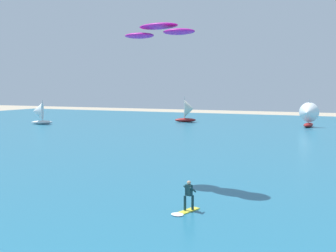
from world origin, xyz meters
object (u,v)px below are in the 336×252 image
at_px(sailboat_mid_left, 39,113).
at_px(sailboat_near_shore, 308,115).
at_px(kite, 158,31).
at_px(sailboat_far_right, 188,111).
at_px(kitesurfer, 187,201).

bearing_deg(sailboat_mid_left, sailboat_near_shore, 16.74).
xyz_separation_m(kite, sailboat_far_right, (-15.94, 47.73, -8.25)).
bearing_deg(kite, sailboat_near_shore, 82.44).
relative_size(kite, sailboat_mid_left, 1.33).
relative_size(kite, sailboat_near_shore, 1.26).
xyz_separation_m(kite, sailboat_near_shore, (6.10, 45.93, -8.33)).
relative_size(sailboat_near_shore, sailboat_far_right, 0.96).
distance_m(kitesurfer, sailboat_near_shore, 51.37).
bearing_deg(sailboat_near_shore, kite, -97.56).
height_order(kite, sailboat_near_shore, kite).
bearing_deg(sailboat_far_right, sailboat_mid_left, -146.41).
bearing_deg(kitesurfer, sailboat_mid_left, 138.91).
xyz_separation_m(sailboat_mid_left, sailboat_far_right, (23.16, 15.38, 0.19)).
relative_size(kite, sailboat_far_right, 1.21).
bearing_deg(sailboat_near_shore, kitesurfer, -92.17).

